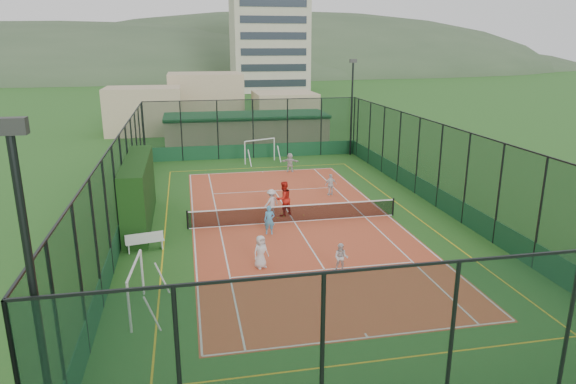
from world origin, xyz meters
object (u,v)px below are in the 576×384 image
Objects in this scene: clubhouse at (246,131)px; coach at (284,199)px; apartment_tower at (269,16)px; child_near_mid at (269,220)px; child_far_right at (331,185)px; child_far_left at (271,202)px; floodlight_ne at (352,108)px; child_near_right at (341,258)px; floodlight_sw at (40,329)px; futsal_goal_near at (136,289)px; child_near_left at (261,252)px; futsal_goal_far at (260,151)px; child_far_back at (290,162)px; white_bench at (145,241)px.

clubhouse reaches higher than coach.
clubhouse is at bearing -101.31° from apartment_tower.
child_near_mid reaches higher than child_far_right.
clubhouse is at bearing -123.58° from child_far_left.
floodlight_ne reaches higher than child_near_right.
floodlight_ne is at bearing -153.28° from child_far_left.
floodlight_sw is 2.85× the size of futsal_goal_near.
child_near_left is at bearing -172.72° from child_near_right.
apartment_tower is 82.75m from child_far_left.
child_near_right is at bearing 68.06° from coach.
clubhouse is at bearing 77.44° from floodlight_sw.
child_far_right is at bearing 60.54° from floodlight_sw.
clubhouse reaches higher than child_near_left.
futsal_goal_far is (-11.70, -66.85, -14.06)m from apartment_tower.
apartment_tower is 85.88m from child_near_mid.
floodlight_sw is 12.92m from child_near_left.
clubhouse is at bearing 117.00° from child_near_right.
child_far_back is at bearing -132.60° from coach.
child_near_left is at bearing -99.52° from apartment_tower.
futsal_goal_near is 9.25m from child_near_mid.
child_near_mid is at bearing -1.23° from white_bench.
child_far_back is (3.73, 12.99, -0.02)m from child_near_mid.
clubhouse is 5.19× the size of futsal_goal_far.
child_near_right is 11.70m from child_far_right.
futsal_goal_near is (-7.69, -30.59, -0.64)m from clubhouse.
coach is at bearing 92.50° from child_far_back.
futsal_goal_far is at bearing -121.84° from coach.
white_bench is 0.60× the size of futsal_goal_far.
coach is at bearing -32.07° from futsal_goal_near.
child_near_right is at bearing -88.74° from clubhouse.
floodlight_sw is 5.56× the size of child_near_left.
white_bench is 1.18× the size of child_near_left.
floodlight_sw is at bearing -107.34° from child_near_right.
floodlight_ne reaches higher than child_far_left.
futsal_goal_near is at bearing -99.68° from white_bench.
clubhouse is 62.64m from apartment_tower.
futsal_goal_near is 12.22m from coach.
apartment_tower reaches higher than futsal_goal_near.
apartment_tower is 90.60m from child_near_right.
futsal_goal_near is at bearing -174.82° from child_near_left.
apartment_tower reaches higher than child_near_mid.
white_bench is 8.37m from coach.
coach is at bearing 122.92° from child_near_right.
clubhouse reaches higher than child_near_mid.
coach reaches higher than child_near_left.
child_near_mid is at bearing -36.05° from futsal_goal_near.
apartment_tower is at bearing 57.13° from futsal_goal_far.
child_far_back reaches higher than child_near_right.
coach is (7.43, 3.82, 0.52)m from white_bench.
futsal_goal_near reaches higher than child_far_right.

